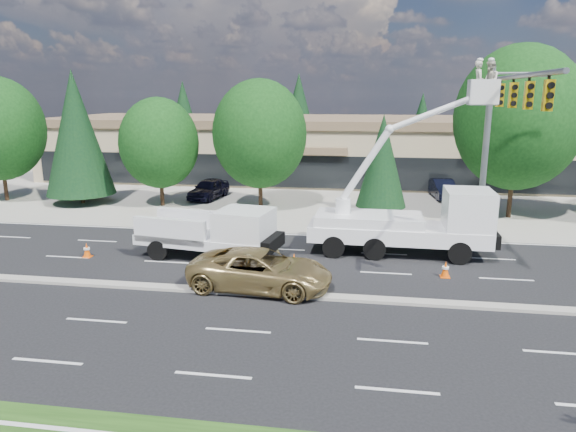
% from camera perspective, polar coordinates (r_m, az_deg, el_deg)
% --- Properties ---
extents(ground, '(140.00, 140.00, 0.00)m').
position_cam_1_polar(ground, '(20.24, -3.34, -8.68)').
color(ground, black).
rests_on(ground, ground).
extents(concrete_apron, '(140.00, 22.00, 0.01)m').
position_cam_1_polar(concrete_apron, '(39.28, 2.73, 2.22)').
color(concrete_apron, gray).
rests_on(concrete_apron, ground).
extents(road_median, '(120.00, 0.55, 0.12)m').
position_cam_1_polar(road_median, '(20.21, -3.35, -8.52)').
color(road_median, gray).
rests_on(road_median, ground).
extents(strip_mall, '(50.40, 15.40, 5.50)m').
position_cam_1_polar(strip_mall, '(48.70, 4.02, 7.73)').
color(strip_mall, tan).
rests_on(strip_mall, ground).
extents(tree_front_b, '(4.70, 4.70, 9.27)m').
position_cam_1_polar(tree_front_b, '(38.95, -22.44, 8.52)').
color(tree_front_b, '#332114').
rests_on(tree_front_b, ground).
extents(tree_front_c, '(5.36, 5.36, 7.44)m').
position_cam_1_polar(tree_front_c, '(36.29, -14.13, 7.86)').
color(tree_front_c, '#332114').
rests_on(tree_front_c, ground).
extents(tree_front_d, '(6.21, 6.21, 8.62)m').
position_cam_1_polar(tree_front_d, '(34.15, -3.16, 9.08)').
color(tree_front_d, '#332114').
rests_on(tree_front_d, ground).
extents(tree_front_e, '(3.24, 3.24, 6.39)m').
position_cam_1_polar(tree_front_e, '(33.60, 10.43, 6.03)').
color(tree_front_e, '#332114').
rests_on(tree_front_e, ground).
extents(tree_front_f, '(7.62, 7.62, 10.58)m').
position_cam_1_polar(tree_front_f, '(34.55, 24.21, 9.90)').
color(tree_front_f, '#332114').
rests_on(tree_front_f, ground).
extents(tree_back_a, '(4.65, 4.65, 9.16)m').
position_cam_1_polar(tree_back_a, '(64.27, -11.50, 10.72)').
color(tree_back_a, '#332114').
rests_on(tree_back_a, ground).
extents(tree_back_b, '(5.06, 5.06, 9.97)m').
position_cam_1_polar(tree_back_b, '(60.90, 1.20, 11.26)').
color(tree_back_b, '#332114').
rests_on(tree_back_b, ground).
extents(tree_back_c, '(3.95, 3.95, 7.78)m').
position_cam_1_polar(tree_back_c, '(60.72, 14.60, 9.72)').
color(tree_back_c, '#332114').
rests_on(tree_back_c, ground).
extents(tree_back_d, '(5.34, 5.34, 10.54)m').
position_cam_1_polar(tree_back_d, '(62.99, 25.78, 10.31)').
color(tree_back_d, '#332114').
rests_on(tree_back_d, ground).
extents(signal_mast, '(2.76, 10.16, 9.00)m').
position_cam_1_polar(signal_mast, '(26.13, 22.36, 9.02)').
color(signal_mast, gray).
rests_on(signal_mast, ground).
extents(utility_pickup, '(6.71, 3.36, 2.46)m').
position_cam_1_polar(utility_pickup, '(24.41, -8.19, -2.40)').
color(utility_pickup, white).
rests_on(utility_pickup, ground).
extents(bucket_truck, '(9.49, 2.91, 9.15)m').
position_cam_1_polar(bucket_truck, '(25.26, 14.38, 0.26)').
color(bucket_truck, white).
rests_on(bucket_truck, ground).
extents(traffic_cone_a, '(0.40, 0.40, 0.70)m').
position_cam_1_polar(traffic_cone_a, '(26.34, -21.45, -3.56)').
color(traffic_cone_a, '#F15507').
rests_on(traffic_cone_a, ground).
extents(traffic_cone_b, '(0.40, 0.40, 0.70)m').
position_cam_1_polar(traffic_cone_b, '(23.80, -7.60, -4.48)').
color(traffic_cone_b, '#F15507').
rests_on(traffic_cone_b, ground).
extents(traffic_cone_c, '(0.40, 0.40, 0.70)m').
position_cam_1_polar(traffic_cone_c, '(22.96, 0.67, -5.03)').
color(traffic_cone_c, '#F15507').
rests_on(traffic_cone_c, ground).
extents(traffic_cone_d, '(0.40, 0.40, 0.70)m').
position_cam_1_polar(traffic_cone_d, '(22.90, 17.08, -5.70)').
color(traffic_cone_d, '#F15507').
rests_on(traffic_cone_d, ground).
extents(minivan, '(5.89, 3.09, 1.58)m').
position_cam_1_polar(minivan, '(20.51, -3.06, -6.01)').
color(minivan, '#A48A4F').
rests_on(minivan, ground).
extents(parked_car_west, '(2.44, 4.64, 1.50)m').
position_cam_1_polar(parked_car_west, '(38.67, -8.81, 3.03)').
color(parked_car_west, black).
rests_on(parked_car_west, ground).
extents(parked_car_east, '(1.91, 4.38, 1.40)m').
position_cam_1_polar(parked_car_east, '(40.16, 16.84, 2.91)').
color(parked_car_east, black).
rests_on(parked_car_east, ground).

